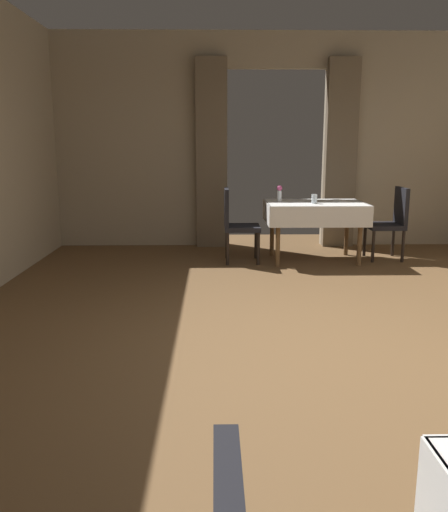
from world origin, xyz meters
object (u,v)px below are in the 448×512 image
at_px(flower_vase_mid, 279,193).
at_px(plate_mid_b, 339,201).
at_px(glass_mid_c, 314,199).
at_px(chair_mid_left, 236,222).
at_px(chair_mid_right, 391,220).
at_px(dining_table_mid, 315,210).

bearing_deg(flower_vase_mid, plate_mid_b, 5.92).
bearing_deg(glass_mid_c, chair_mid_left, 175.40).
height_order(chair_mid_right, flower_vase_mid, flower_vase_mid).
xyz_separation_m(chair_mid_right, flower_vase_mid, (-1.45, 0.01, 0.35)).
height_order(dining_table_mid, chair_mid_right, chair_mid_right).
distance_m(chair_mid_left, plate_mid_b, 1.37).
height_order(chair_mid_right, plate_mid_b, chair_mid_right).
xyz_separation_m(chair_mid_right, chair_mid_left, (-2.01, -0.11, 0.00)).
height_order(dining_table_mid, plate_mid_b, plate_mid_b).
bearing_deg(chair_mid_left, chair_mid_right, 3.22).
bearing_deg(plate_mid_b, flower_vase_mid, -174.08).
xyz_separation_m(chair_mid_left, glass_mid_c, (0.97, -0.08, 0.29)).
distance_m(dining_table_mid, chair_mid_left, 1.01).
relative_size(flower_vase_mid, plate_mid_b, 1.06).
xyz_separation_m(chair_mid_left, plate_mid_b, (1.34, 0.20, 0.24)).
bearing_deg(dining_table_mid, chair_mid_left, -177.03).
height_order(chair_mid_left, flower_vase_mid, flower_vase_mid).
relative_size(chair_mid_right, chair_mid_left, 1.00).
bearing_deg(glass_mid_c, flower_vase_mid, 154.00).
bearing_deg(chair_mid_right, glass_mid_c, -169.60).
bearing_deg(chair_mid_left, flower_vase_mid, 12.34).
relative_size(chair_mid_right, flower_vase_mid, 4.48).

